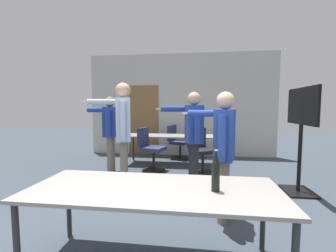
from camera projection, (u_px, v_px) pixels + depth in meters
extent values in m
cube|color=beige|center=(181.00, 105.00, 6.57)|extent=(5.42, 0.10, 2.95)
cube|color=olive|center=(144.00, 120.00, 6.69)|extent=(0.90, 0.02, 2.05)
cube|color=gray|center=(154.00, 189.00, 1.94)|extent=(2.15, 0.84, 0.03)
cylinder|color=#2D2D33|center=(17.00, 245.00, 1.74)|extent=(0.05, 0.05, 0.69)
cylinder|color=#2D2D33|center=(69.00, 205.00, 2.45)|extent=(0.05, 0.05, 0.69)
cylinder|color=#2D2D33|center=(263.00, 217.00, 2.19)|extent=(0.05, 0.05, 0.69)
cube|color=gray|center=(173.00, 136.00, 5.53)|extent=(2.30, 0.67, 0.03)
cylinder|color=#2D2D33|center=(127.00, 151.00, 5.43)|extent=(0.05, 0.05, 0.69)
cylinder|color=#2D2D33|center=(219.00, 154.00, 5.15)|extent=(0.05, 0.05, 0.69)
cylinder|color=#2D2D33|center=(133.00, 147.00, 5.97)|extent=(0.05, 0.05, 0.69)
cylinder|color=#2D2D33|center=(217.00, 149.00, 5.69)|extent=(0.05, 0.05, 0.69)
cube|color=black|center=(298.00, 191.00, 3.73)|extent=(0.44, 0.56, 0.03)
cylinder|color=black|center=(300.00, 158.00, 3.68)|extent=(0.06, 0.06, 1.10)
cube|color=black|center=(302.00, 106.00, 3.61)|extent=(0.04, 1.02, 0.60)
cube|color=black|center=(304.00, 106.00, 3.61)|extent=(0.01, 0.94, 0.53)
cylinder|color=#28282D|center=(195.00, 167.00, 3.82)|extent=(0.14, 0.14, 0.81)
cylinder|color=#28282D|center=(192.00, 164.00, 4.00)|extent=(0.14, 0.14, 0.81)
cube|color=#23429E|center=(194.00, 124.00, 3.85)|extent=(0.34, 0.48, 0.64)
sphere|color=#DBAD89|center=(194.00, 99.00, 3.81)|extent=(0.22, 0.22, 0.22)
cylinder|color=#23429E|center=(197.00, 126.00, 3.58)|extent=(0.11, 0.11, 0.55)
cylinder|color=#23429E|center=(176.00, 109.00, 4.07)|extent=(0.56, 0.22, 0.11)
cube|color=white|center=(159.00, 109.00, 4.04)|extent=(0.12, 0.06, 0.03)
cylinder|color=slate|center=(124.00, 168.00, 3.59)|extent=(0.12, 0.12, 0.87)
cylinder|color=slate|center=(124.00, 166.00, 3.75)|extent=(0.12, 0.12, 0.87)
cube|color=silver|center=(124.00, 119.00, 3.60)|extent=(0.32, 0.43, 0.69)
sphere|color=#DBAD89|center=(123.00, 90.00, 3.57)|extent=(0.24, 0.24, 0.24)
cylinder|color=silver|center=(123.00, 121.00, 3.37)|extent=(0.09, 0.09, 0.59)
cylinder|color=silver|center=(106.00, 102.00, 3.77)|extent=(0.60, 0.26, 0.09)
cube|color=white|center=(85.00, 102.00, 3.72)|extent=(0.13, 0.07, 0.03)
cylinder|color=slate|center=(223.00, 192.00, 2.71)|extent=(0.12, 0.12, 0.78)
cylinder|color=slate|center=(224.00, 188.00, 2.86)|extent=(0.12, 0.12, 0.78)
cube|color=#23429E|center=(225.00, 135.00, 2.73)|extent=(0.30, 0.43, 0.61)
sphere|color=#DBAD89|center=(225.00, 101.00, 2.69)|extent=(0.21, 0.21, 0.21)
cylinder|color=#23429E|center=(222.00, 138.00, 2.51)|extent=(0.09, 0.09, 0.53)
cylinder|color=#23429E|center=(207.00, 113.00, 3.03)|extent=(0.53, 0.22, 0.09)
cube|color=white|center=(186.00, 113.00, 3.13)|extent=(0.13, 0.06, 0.03)
cylinder|color=slate|center=(110.00, 155.00, 4.76)|extent=(0.14, 0.14, 0.79)
cylinder|color=slate|center=(112.00, 153.00, 4.95)|extent=(0.14, 0.14, 0.79)
cube|color=#23429E|center=(110.00, 122.00, 4.79)|extent=(0.35, 0.50, 0.63)
sphere|color=#936B4C|center=(110.00, 102.00, 4.76)|extent=(0.22, 0.22, 0.22)
cylinder|color=#23429E|center=(108.00, 124.00, 4.52)|extent=(0.11, 0.11, 0.54)
cylinder|color=#23429E|center=(100.00, 110.00, 5.03)|extent=(0.55, 0.22, 0.11)
cube|color=white|center=(86.00, 110.00, 5.00)|extent=(0.12, 0.06, 0.03)
cylinder|color=black|center=(203.00, 173.00, 4.76)|extent=(0.52, 0.52, 0.03)
cylinder|color=black|center=(203.00, 163.00, 4.74)|extent=(0.06, 0.06, 0.42)
cube|color=black|center=(203.00, 151.00, 4.72)|extent=(0.63, 0.63, 0.08)
cube|color=black|center=(197.00, 138.00, 4.94)|extent=(0.41, 0.27, 0.42)
cylinder|color=black|center=(180.00, 158.00, 6.19)|extent=(0.52, 0.52, 0.03)
cylinder|color=black|center=(180.00, 151.00, 6.17)|extent=(0.06, 0.06, 0.38)
cube|color=navy|center=(180.00, 142.00, 6.16)|extent=(0.60, 0.60, 0.08)
cube|color=navy|center=(172.00, 133.00, 6.26)|extent=(0.22, 0.43, 0.42)
cylinder|color=black|center=(154.00, 170.00, 5.00)|extent=(0.52, 0.52, 0.03)
cylinder|color=black|center=(154.00, 160.00, 4.98)|extent=(0.06, 0.06, 0.43)
cube|color=navy|center=(154.00, 149.00, 4.96)|extent=(0.56, 0.56, 0.08)
cube|color=navy|center=(143.00, 137.00, 5.04)|extent=(0.17, 0.44, 0.42)
cylinder|color=black|center=(216.00, 177.00, 1.85)|extent=(0.07, 0.07, 0.23)
cone|color=black|center=(216.00, 157.00, 1.83)|extent=(0.06, 0.06, 0.10)
cylinder|color=gold|center=(216.00, 150.00, 1.83)|extent=(0.03, 0.03, 0.01)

